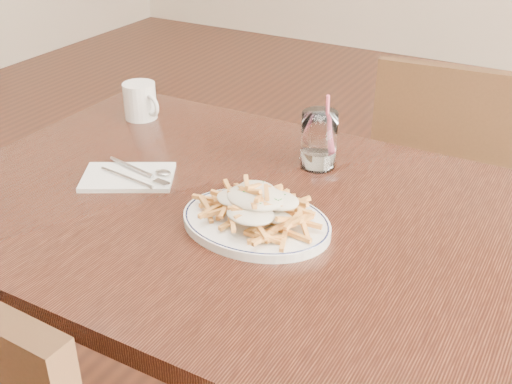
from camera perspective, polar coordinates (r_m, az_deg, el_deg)
The scene contains 8 objects.
table at distance 1.23m, azimuth -0.74°, elevation -4.47°, with size 1.20×0.80×0.75m.
chair_far at distance 1.92m, azimuth 16.34°, elevation 0.91°, with size 0.43×0.43×0.85m.
fries_plate at distance 1.12m, azimuth 0.00°, elevation -2.70°, with size 0.29×0.26×0.02m.
loaded_fries at distance 1.10m, azimuth 0.00°, elevation -0.92°, with size 0.23×0.20×0.06m.
napkin at distance 1.31m, azimuth -11.30°, elevation 1.32°, with size 0.18×0.12×0.01m, color silver.
cutlery at distance 1.31m, azimuth -11.20°, elevation 1.70°, with size 0.18×0.08×0.01m.
water_glass at distance 1.32m, azimuth 5.61°, elevation 4.35°, with size 0.07×0.07×0.16m.
coffee_mug at distance 1.58m, azimuth -10.22°, elevation 7.97°, with size 0.11×0.08×0.09m.
Camera 1 is at (0.52, -0.89, 1.35)m, focal length 45.00 mm.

